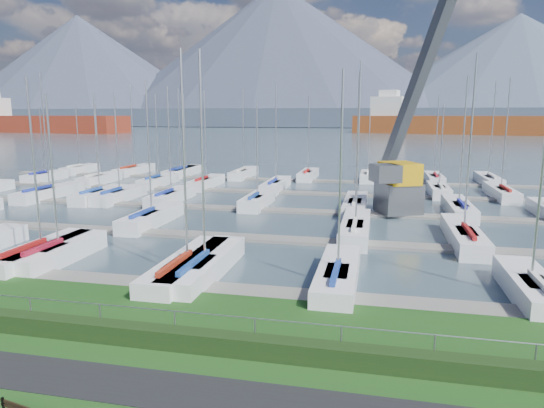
# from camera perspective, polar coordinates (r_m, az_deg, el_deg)

# --- Properties ---
(path) EXTENTS (160.00, 2.00, 0.04)m
(path) POSITION_cam_1_polar(r_m,az_deg,el_deg) (15.97, -12.33, -20.59)
(path) COLOR black
(path) RESTS_ON grass
(water) EXTENTS (800.00, 540.00, 0.20)m
(water) POSITION_cam_1_polar(r_m,az_deg,el_deg) (275.55, 11.17, 8.54)
(water) COLOR #3D4F59
(hedge) EXTENTS (80.00, 0.70, 0.70)m
(hedge) POSITION_cam_1_polar(r_m,az_deg,el_deg) (17.90, -8.80, -15.61)
(hedge) COLOR black
(hedge) RESTS_ON grass
(fence) EXTENTS (80.00, 0.04, 0.04)m
(fence) POSITION_cam_1_polar(r_m,az_deg,el_deg) (17.89, -8.41, -12.63)
(fence) COLOR gray
(fence) RESTS_ON grass
(foothill) EXTENTS (900.00, 80.00, 12.00)m
(foothill) POSITION_cam_1_polar(r_m,az_deg,el_deg) (345.41, 11.48, 9.95)
(foothill) COLOR #3A4356
(foothill) RESTS_ON water
(mountains) EXTENTS (1190.00, 360.00, 115.00)m
(mountains) POSITION_cam_1_polar(r_m,az_deg,el_deg) (421.74, 12.90, 15.50)
(mountains) COLOR #3A4955
(mountains) RESTS_ON water
(docks) EXTENTS (90.00, 41.60, 0.25)m
(docks) POSITION_cam_1_polar(r_m,az_deg,el_deg) (42.62, 4.01, -0.90)
(docks) COLOR slate
(docks) RESTS_ON water
(crane) EXTENTS (7.83, 12.87, 22.35)m
(crane) POSITION_cam_1_polar(r_m,az_deg,el_deg) (43.44, 15.43, 6.36)
(crane) COLOR #5A5D62
(crane) RESTS_ON water
(cargo_ship_west) EXTENTS (88.88, 26.98, 21.50)m
(cargo_ship_west) POSITION_cam_1_polar(r_m,az_deg,el_deg) (259.12, -26.32, 8.44)
(cargo_ship_west) COLOR maroon
(cargo_ship_west) RESTS_ON water
(cargo_ship_mid) EXTENTS (98.16, 40.05, 21.50)m
(cargo_ship_mid) POSITION_cam_1_polar(r_m,az_deg,el_deg) (228.58, 20.80, 8.69)
(cargo_ship_mid) COLOR brown
(cargo_ship_mid) RESTS_ON water
(sailboat_fleet) EXTENTS (75.26, 50.11, 12.86)m
(sailboat_fleet) POSITION_cam_1_polar(r_m,az_deg,el_deg) (44.61, 0.73, 6.85)
(sailboat_fleet) COLOR maroon
(sailboat_fleet) RESTS_ON water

